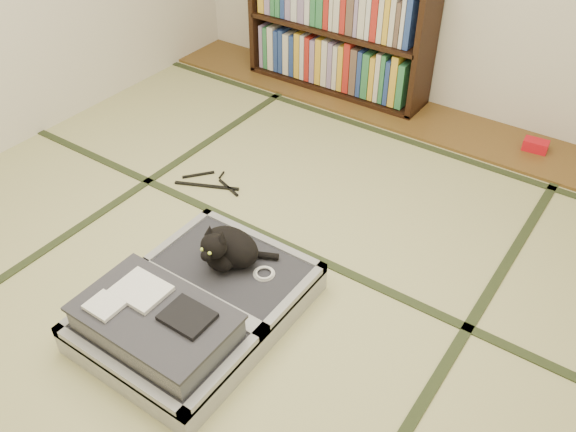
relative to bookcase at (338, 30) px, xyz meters
The scene contains 9 objects.
floor 2.23m from the bookcase, 71.05° to the right, with size 4.50×4.50×0.00m, color #CCCB88.
wood_strip 0.84m from the bookcase, ahead, with size 4.00×0.50×0.02m, color brown.
red_item 1.55m from the bookcase, ahead, with size 0.15×0.09×0.07m, color red.
tatami_borders 1.79m from the bookcase, 65.72° to the right, with size 4.00×4.50×0.01m.
bookcase is the anchor object (origin of this frame).
suitcase 2.48m from the bookcase, 73.91° to the right, with size 0.74×0.99×0.29m.
cat 2.18m from the bookcase, 72.23° to the right, with size 0.33×0.33×0.27m.
cable_coil 2.22m from the bookcase, 67.47° to the right, with size 0.10×0.10×0.02m.
hanger 1.54m from the bookcase, 88.76° to the right, with size 0.40×0.26×0.01m.
Camera 1 is at (1.37, -1.56, 2.11)m, focal length 38.00 mm.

